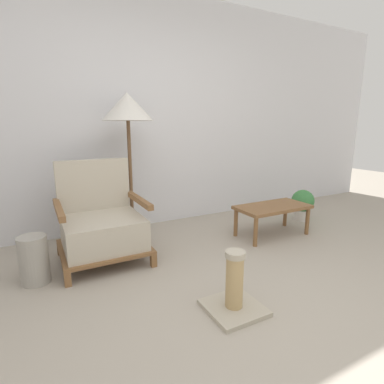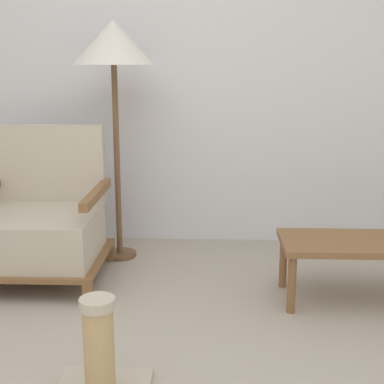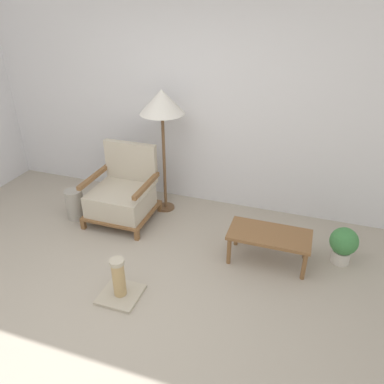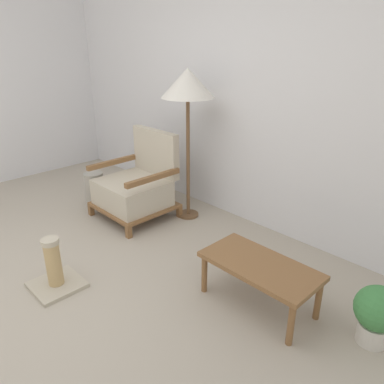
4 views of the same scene
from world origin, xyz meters
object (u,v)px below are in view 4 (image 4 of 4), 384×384
object	(u,v)px
floor_lamp	(188,87)
scratching_post	(55,271)
coffee_table	(260,269)
vase	(95,189)
armchair	(136,187)
potted_plant	(377,313)

from	to	relation	value
floor_lamp	scratching_post	distance (m)	2.02
scratching_post	coffee_table	bearing A→B (deg)	38.29
floor_lamp	coffee_table	distance (m)	1.87
coffee_table	vase	xyz separation A→B (m)	(-2.36, 0.08, -0.11)
scratching_post	floor_lamp	bearing A→B (deg)	97.07
vase	coffee_table	bearing A→B (deg)	-1.92
armchair	vase	bearing A→B (deg)	-161.72
armchair	scratching_post	xyz separation A→B (m)	(0.60, -1.22, -0.19)
coffee_table	vase	world-z (taller)	vase
floor_lamp	scratching_post	size ratio (longest dim) A/B	3.64
coffee_table	potted_plant	size ratio (longest dim) A/B	2.05
floor_lamp	coffee_table	bearing A→B (deg)	-24.64
coffee_table	scratching_post	world-z (taller)	scratching_post
floor_lamp	coffee_table	xyz separation A→B (m)	(1.40, -0.64, -1.06)
armchair	vase	distance (m)	0.61
armchair	floor_lamp	xyz separation A→B (m)	(0.40, 0.38, 1.03)
vase	potted_plant	xyz separation A→B (m)	(3.09, 0.14, 0.04)
potted_plant	floor_lamp	bearing A→B (deg)	168.84
coffee_table	potted_plant	xyz separation A→B (m)	(0.72, 0.22, -0.07)
armchair	coffee_table	size ratio (longest dim) A/B	1.08
armchair	potted_plant	size ratio (longest dim) A/B	2.22
scratching_post	armchair	bearing A→B (deg)	116.06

